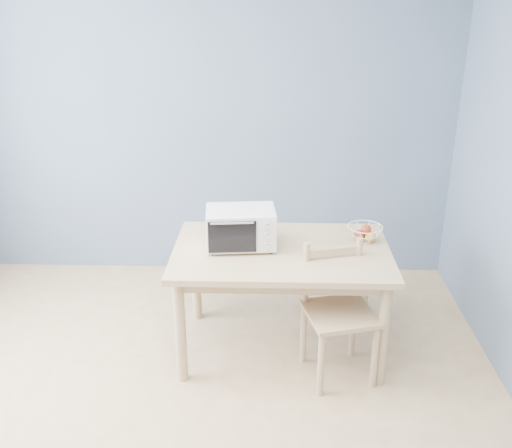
{
  "coord_description": "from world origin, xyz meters",
  "views": [
    {
      "loc": [
        0.53,
        -2.31,
        2.3
      ],
      "look_at": [
        0.43,
        1.02,
        0.93
      ],
      "focal_mm": 40.0,
      "sensor_mm": 36.0,
      "label": 1
    }
  ],
  "objects_px": {
    "toaster_oven": "(238,227)",
    "fruit_basket": "(365,233)",
    "dining_chair": "(337,313)",
    "dining_table": "(281,263)"
  },
  "relations": [
    {
      "from": "toaster_oven",
      "to": "fruit_basket",
      "type": "bearing_deg",
      "value": 2.47
    },
    {
      "from": "fruit_basket",
      "to": "dining_chair",
      "type": "xyz_separation_m",
      "value": [
        -0.2,
        -0.39,
        -0.38
      ]
    },
    {
      "from": "dining_chair",
      "to": "dining_table",
      "type": "bearing_deg",
      "value": 130.38
    },
    {
      "from": "dining_table",
      "to": "toaster_oven",
      "type": "height_order",
      "value": "toaster_oven"
    },
    {
      "from": "dining_table",
      "to": "fruit_basket",
      "type": "bearing_deg",
      "value": 14.92
    },
    {
      "from": "toaster_oven",
      "to": "dining_chair",
      "type": "relative_size",
      "value": 0.54
    },
    {
      "from": "dining_table",
      "to": "dining_chair",
      "type": "bearing_deg",
      "value": -34.71
    },
    {
      "from": "dining_chair",
      "to": "fruit_basket",
      "type": "bearing_deg",
      "value": 48.01
    },
    {
      "from": "toaster_oven",
      "to": "dining_chair",
      "type": "xyz_separation_m",
      "value": [
        0.63,
        -0.27,
        -0.46
      ]
    },
    {
      "from": "toaster_oven",
      "to": "fruit_basket",
      "type": "relative_size",
      "value": 1.51
    }
  ]
}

